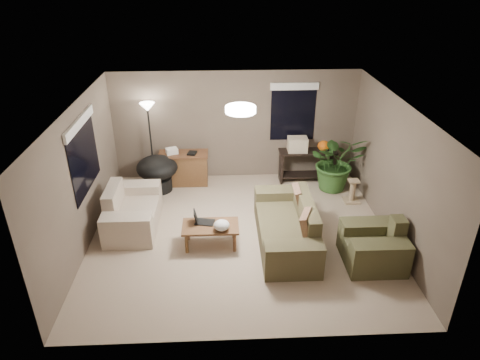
{
  "coord_description": "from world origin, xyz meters",
  "views": [
    {
      "loc": [
        -0.32,
        -6.67,
        4.59
      ],
      "look_at": [
        0.0,
        0.2,
        1.05
      ],
      "focal_mm": 32.0,
      "sensor_mm": 36.0,
      "label": 1
    }
  ],
  "objects_px": {
    "loveseat": "(132,213)",
    "desk": "(184,168)",
    "papasan_chair": "(157,171)",
    "cat_scratching_post": "(352,192)",
    "console_table": "(307,163)",
    "coffee_table": "(211,228)",
    "armchair": "(374,247)",
    "houseplant": "(336,167)",
    "floor_lamp": "(148,117)",
    "main_sofa": "(288,228)"
  },
  "relations": [
    {
      "from": "floor_lamp",
      "to": "console_table",
      "type": "bearing_deg",
      "value": -0.36
    },
    {
      "from": "desk",
      "to": "houseplant",
      "type": "relative_size",
      "value": 0.83
    },
    {
      "from": "desk",
      "to": "floor_lamp",
      "type": "distance_m",
      "value": 1.4
    },
    {
      "from": "floor_lamp",
      "to": "loveseat",
      "type": "bearing_deg",
      "value": -96.16
    },
    {
      "from": "coffee_table",
      "to": "main_sofa",
      "type": "bearing_deg",
      "value": 1.55
    },
    {
      "from": "loveseat",
      "to": "desk",
      "type": "xyz_separation_m",
      "value": [
        0.89,
        1.75,
        0.08
      ]
    },
    {
      "from": "cat_scratching_post",
      "to": "loveseat",
      "type": "bearing_deg",
      "value": -170.61
    },
    {
      "from": "coffee_table",
      "to": "desk",
      "type": "bearing_deg",
      "value": 104.45
    },
    {
      "from": "armchair",
      "to": "desk",
      "type": "relative_size",
      "value": 0.91
    },
    {
      "from": "console_table",
      "to": "cat_scratching_post",
      "type": "relative_size",
      "value": 2.6
    },
    {
      "from": "coffee_table",
      "to": "houseplant",
      "type": "distance_m",
      "value": 3.42
    },
    {
      "from": "armchair",
      "to": "houseplant",
      "type": "height_order",
      "value": "houseplant"
    },
    {
      "from": "coffee_table",
      "to": "cat_scratching_post",
      "type": "xyz_separation_m",
      "value": [
        2.98,
        1.45,
        -0.14
      ]
    },
    {
      "from": "loveseat",
      "to": "armchair",
      "type": "xyz_separation_m",
      "value": [
        4.27,
        -1.3,
        0.0
      ]
    },
    {
      "from": "cat_scratching_post",
      "to": "coffee_table",
      "type": "bearing_deg",
      "value": -154.03
    },
    {
      "from": "floor_lamp",
      "to": "houseplant",
      "type": "bearing_deg",
      "value": -6.1
    },
    {
      "from": "main_sofa",
      "to": "armchair",
      "type": "bearing_deg",
      "value": -24.91
    },
    {
      "from": "coffee_table",
      "to": "houseplant",
      "type": "bearing_deg",
      "value": 36.81
    },
    {
      "from": "coffee_table",
      "to": "console_table",
      "type": "bearing_deg",
      "value": 48.43
    },
    {
      "from": "loveseat",
      "to": "console_table",
      "type": "distance_m",
      "value": 4.1
    },
    {
      "from": "coffee_table",
      "to": "papasan_chair",
      "type": "height_order",
      "value": "papasan_chair"
    },
    {
      "from": "loveseat",
      "to": "cat_scratching_post",
      "type": "bearing_deg",
      "value": 9.39
    },
    {
      "from": "houseplant",
      "to": "floor_lamp",
      "type": "bearing_deg",
      "value": 173.9
    },
    {
      "from": "desk",
      "to": "papasan_chair",
      "type": "xyz_separation_m",
      "value": [
        -0.56,
        -0.3,
        0.09
      ]
    },
    {
      "from": "console_table",
      "to": "loveseat",
      "type": "bearing_deg",
      "value": -154.65
    },
    {
      "from": "loveseat",
      "to": "coffee_table",
      "type": "bearing_deg",
      "value": -24.93
    },
    {
      "from": "loveseat",
      "to": "cat_scratching_post",
      "type": "xyz_separation_m",
      "value": [
        4.5,
        0.74,
        -0.08
      ]
    },
    {
      "from": "main_sofa",
      "to": "houseplant",
      "type": "bearing_deg",
      "value": 56.14
    },
    {
      "from": "desk",
      "to": "console_table",
      "type": "relative_size",
      "value": 0.85
    },
    {
      "from": "armchair",
      "to": "cat_scratching_post",
      "type": "distance_m",
      "value": 2.06
    },
    {
      "from": "floor_lamp",
      "to": "cat_scratching_post",
      "type": "bearing_deg",
      "value": -13.48
    },
    {
      "from": "papasan_chair",
      "to": "houseplant",
      "type": "height_order",
      "value": "houseplant"
    },
    {
      "from": "papasan_chair",
      "to": "cat_scratching_post",
      "type": "height_order",
      "value": "papasan_chair"
    },
    {
      "from": "main_sofa",
      "to": "console_table",
      "type": "relative_size",
      "value": 1.69
    },
    {
      "from": "coffee_table",
      "to": "console_table",
      "type": "distance_m",
      "value": 3.29
    },
    {
      "from": "papasan_chair",
      "to": "houseplant",
      "type": "bearing_deg",
      "value": -1.58
    },
    {
      "from": "houseplant",
      "to": "cat_scratching_post",
      "type": "bearing_deg",
      "value": -68.07
    },
    {
      "from": "main_sofa",
      "to": "desk",
      "type": "xyz_separation_m",
      "value": [
        -2.02,
        2.42,
        0.08
      ]
    },
    {
      "from": "armchair",
      "to": "floor_lamp",
      "type": "distance_m",
      "value": 5.28
    },
    {
      "from": "main_sofa",
      "to": "cat_scratching_post",
      "type": "distance_m",
      "value": 2.13
    },
    {
      "from": "desk",
      "to": "cat_scratching_post",
      "type": "bearing_deg",
      "value": -15.55
    },
    {
      "from": "coffee_table",
      "to": "cat_scratching_post",
      "type": "bearing_deg",
      "value": 25.97
    },
    {
      "from": "console_table",
      "to": "houseplant",
      "type": "relative_size",
      "value": 0.98
    },
    {
      "from": "loveseat",
      "to": "coffee_table",
      "type": "relative_size",
      "value": 1.6
    },
    {
      "from": "console_table",
      "to": "houseplant",
      "type": "xyz_separation_m",
      "value": [
        0.55,
        -0.41,
        0.08
      ]
    },
    {
      "from": "loveseat",
      "to": "floor_lamp",
      "type": "distance_m",
      "value": 2.21
    },
    {
      "from": "desk",
      "to": "console_table",
      "type": "bearing_deg",
      "value": 0.12
    },
    {
      "from": "armchair",
      "to": "houseplant",
      "type": "xyz_separation_m",
      "value": [
        -0.02,
        2.64,
        0.22
      ]
    },
    {
      "from": "main_sofa",
      "to": "cat_scratching_post",
      "type": "height_order",
      "value": "main_sofa"
    },
    {
      "from": "loveseat",
      "to": "main_sofa",
      "type": "bearing_deg",
      "value": -12.96
    }
  ]
}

